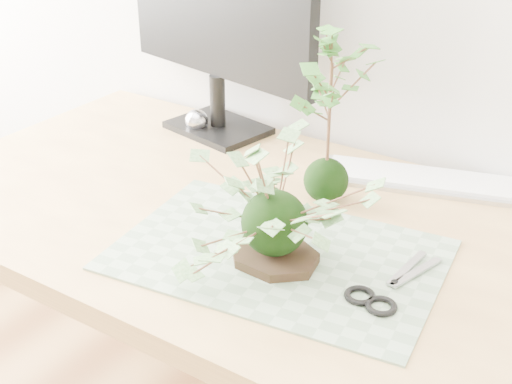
{
  "coord_description": "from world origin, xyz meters",
  "views": [
    {
      "loc": [
        0.54,
        0.33,
        1.35
      ],
      "look_at": [
        0.0,
        1.14,
        0.84
      ],
      "focal_mm": 50.0,
      "sensor_mm": 36.0,
      "label": 1
    }
  ],
  "objects_px": {
    "ivy_kokedama": "(275,195)",
    "monitor": "(218,11)",
    "desk": "(331,284)",
    "keyboard": "(422,179)",
    "maple_kokedama": "(331,75)"
  },
  "relations": [
    {
      "from": "ivy_kokedama",
      "to": "monitor",
      "type": "height_order",
      "value": "monitor"
    },
    {
      "from": "desk",
      "to": "keyboard",
      "type": "height_order",
      "value": "keyboard"
    },
    {
      "from": "desk",
      "to": "monitor",
      "type": "bearing_deg",
      "value": 147.19
    },
    {
      "from": "maple_kokedama",
      "to": "keyboard",
      "type": "height_order",
      "value": "maple_kokedama"
    },
    {
      "from": "ivy_kokedama",
      "to": "keyboard",
      "type": "distance_m",
      "value": 0.41
    },
    {
      "from": "ivy_kokedama",
      "to": "maple_kokedama",
      "type": "distance_m",
      "value": 0.25
    },
    {
      "from": "desk",
      "to": "monitor",
      "type": "xyz_separation_m",
      "value": [
        -0.43,
        0.28,
        0.35
      ]
    },
    {
      "from": "keyboard",
      "to": "desk",
      "type": "bearing_deg",
      "value": -115.1
    },
    {
      "from": "ivy_kokedama",
      "to": "keyboard",
      "type": "bearing_deg",
      "value": 77.13
    },
    {
      "from": "desk",
      "to": "maple_kokedama",
      "type": "relative_size",
      "value": 4.75
    },
    {
      "from": "maple_kokedama",
      "to": "monitor",
      "type": "xyz_separation_m",
      "value": [
        -0.35,
        0.17,
        0.03
      ]
    },
    {
      "from": "desk",
      "to": "monitor",
      "type": "relative_size",
      "value": 3.12
    },
    {
      "from": "maple_kokedama",
      "to": "keyboard",
      "type": "distance_m",
      "value": 0.31
    },
    {
      "from": "keyboard",
      "to": "monitor",
      "type": "height_order",
      "value": "monitor"
    },
    {
      "from": "desk",
      "to": "keyboard",
      "type": "xyz_separation_m",
      "value": [
        0.04,
        0.28,
        0.09
      ]
    }
  ]
}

